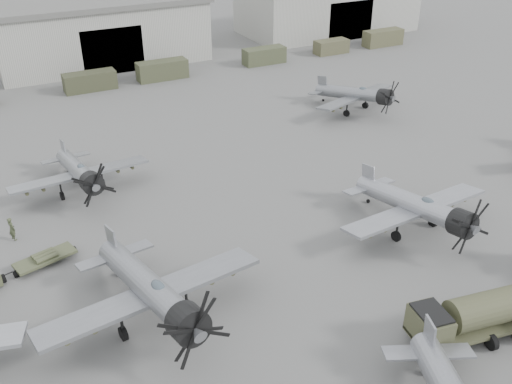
{
  "coord_description": "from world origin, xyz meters",
  "views": [
    {
      "loc": [
        -17.32,
        -19.53,
        23.68
      ],
      "look_at": [
        -0.14,
        13.81,
        2.5
      ],
      "focal_mm": 40.0,
      "sensor_mm": 36.0,
      "label": 1
    }
  ],
  "objects_px": {
    "aircraft_mid_2": "(420,207)",
    "tug_trailer": "(8,273)",
    "ground_crew": "(12,229)",
    "aircraft_far_1": "(358,94)",
    "aircraft_far_0": "(80,172)",
    "aircraft_mid_1": "(154,293)",
    "fuel_tanker": "(471,316)"
  },
  "relations": [
    {
      "from": "aircraft_mid_2",
      "to": "tug_trailer",
      "type": "distance_m",
      "value": 28.92
    },
    {
      "from": "aircraft_mid_2",
      "to": "ground_crew",
      "type": "xyz_separation_m",
      "value": [
        -26.82,
        12.96,
        -1.36
      ]
    },
    {
      "from": "ground_crew",
      "to": "aircraft_far_1",
      "type": "bearing_deg",
      "value": -100.08
    },
    {
      "from": "tug_trailer",
      "to": "ground_crew",
      "type": "xyz_separation_m",
      "value": [
        0.89,
        4.85,
        0.39
      ]
    },
    {
      "from": "aircraft_far_0",
      "to": "ground_crew",
      "type": "height_order",
      "value": "aircraft_far_0"
    },
    {
      "from": "aircraft_far_0",
      "to": "aircraft_far_1",
      "type": "xyz_separation_m",
      "value": [
        31.47,
        4.82,
        0.01
      ]
    },
    {
      "from": "aircraft_mid_1",
      "to": "aircraft_far_1",
      "type": "relative_size",
      "value": 1.21
    },
    {
      "from": "fuel_tanker",
      "to": "aircraft_mid_1",
      "type": "bearing_deg",
      "value": 158.75
    },
    {
      "from": "tug_trailer",
      "to": "aircraft_far_1",
      "type": "bearing_deg",
      "value": 5.06
    },
    {
      "from": "aircraft_far_1",
      "to": "fuel_tanker",
      "type": "relative_size",
      "value": 1.51
    },
    {
      "from": "aircraft_far_1",
      "to": "ground_crew",
      "type": "relative_size",
      "value": 6.19
    },
    {
      "from": "aircraft_mid_1",
      "to": "aircraft_mid_2",
      "type": "xyz_separation_m",
      "value": [
        20.38,
        0.64,
        -0.22
      ]
    },
    {
      "from": "aircraft_mid_2",
      "to": "ground_crew",
      "type": "relative_size",
      "value": 6.77
    },
    {
      "from": "aircraft_far_0",
      "to": "aircraft_far_1",
      "type": "relative_size",
      "value": 1.0
    },
    {
      "from": "aircraft_mid_2",
      "to": "aircraft_far_1",
      "type": "distance_m",
      "value": 24.61
    },
    {
      "from": "ground_crew",
      "to": "aircraft_far_0",
      "type": "bearing_deg",
      "value": -77.98
    },
    {
      "from": "aircraft_far_1",
      "to": "fuel_tanker",
      "type": "bearing_deg",
      "value": -132.82
    },
    {
      "from": "aircraft_mid_2",
      "to": "fuel_tanker",
      "type": "xyz_separation_m",
      "value": [
        -4.73,
        -9.76,
        -0.66
      ]
    },
    {
      "from": "aircraft_far_0",
      "to": "ground_crew",
      "type": "relative_size",
      "value": 6.17
    },
    {
      "from": "aircraft_mid_1",
      "to": "aircraft_far_1",
      "type": "distance_m",
      "value": 38.56
    },
    {
      "from": "aircraft_mid_2",
      "to": "fuel_tanker",
      "type": "height_order",
      "value": "aircraft_mid_2"
    },
    {
      "from": "aircraft_far_1",
      "to": "tug_trailer",
      "type": "xyz_separation_m",
      "value": [
        -38.42,
        -14.05,
        -1.56
      ]
    },
    {
      "from": "aircraft_far_1",
      "to": "aircraft_mid_2",
      "type": "bearing_deg",
      "value": -132.8
    },
    {
      "from": "fuel_tanker",
      "to": "tug_trailer",
      "type": "bearing_deg",
      "value": 151.11
    },
    {
      "from": "aircraft_mid_2",
      "to": "aircraft_far_0",
      "type": "relative_size",
      "value": 1.1
    },
    {
      "from": "aircraft_mid_1",
      "to": "ground_crew",
      "type": "bearing_deg",
      "value": 107.69
    },
    {
      "from": "fuel_tanker",
      "to": "tug_trailer",
      "type": "distance_m",
      "value": 29.12
    },
    {
      "from": "aircraft_mid_1",
      "to": "fuel_tanker",
      "type": "bearing_deg",
      "value": -37.86
    },
    {
      "from": "tug_trailer",
      "to": "ground_crew",
      "type": "height_order",
      "value": "ground_crew"
    },
    {
      "from": "aircraft_mid_2",
      "to": "aircraft_mid_1",
      "type": "bearing_deg",
      "value": 177.66
    },
    {
      "from": "aircraft_mid_1",
      "to": "ground_crew",
      "type": "xyz_separation_m",
      "value": [
        -6.43,
        13.59,
        -1.58
      ]
    },
    {
      "from": "aircraft_mid_2",
      "to": "tug_trailer",
      "type": "height_order",
      "value": "aircraft_mid_2"
    }
  ]
}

